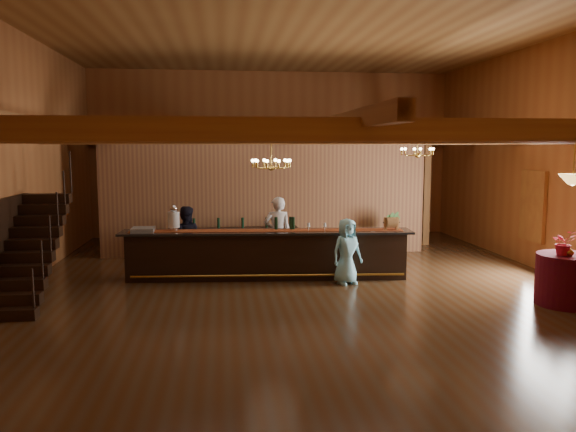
{
  "coord_description": "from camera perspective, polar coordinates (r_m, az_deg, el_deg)",
  "views": [
    {
      "loc": [
        -1.69,
        -12.0,
        3.0
      ],
      "look_at": [
        -0.19,
        0.84,
        1.41
      ],
      "focal_mm": 35.0,
      "sensor_mm": 36.0,
      "label": 1
    }
  ],
  "objects": [
    {
      "name": "beverage_dispenser",
      "position": [
        12.96,
        -11.54,
        -0.25
      ],
      "size": [
        0.26,
        0.26,
        0.6
      ],
      "color": "silver",
      "rests_on": "tasting_bar"
    },
    {
      "name": "wall_left",
      "position": [
        12.75,
        -26.55,
        5.17
      ],
      "size": [
        0.1,
        14.0,
        5.5
      ],
      "primitive_type": "cube",
      "color": "#995B2E",
      "rests_on": "floor"
    },
    {
      "name": "staff_second",
      "position": [
        13.64,
        -10.37,
        -2.36
      ],
      "size": [
        0.8,
        0.63,
        1.6
      ],
      "primitive_type": "imported",
      "rotation": [
        0.0,
        0.0,
        3.11
      ],
      "color": "black",
      "rests_on": "floor"
    },
    {
      "name": "floor_plant",
      "position": [
        15.72,
        10.08,
        -1.77
      ],
      "size": [
        0.74,
        0.62,
        1.25
      ],
      "primitive_type": "imported",
      "rotation": [
        0.0,
        0.0,
        -0.1
      ],
      "color": "#315627",
      "rests_on": "floor"
    },
    {
      "name": "staircase",
      "position": [
        12.04,
        -24.82,
        -3.19
      ],
      "size": [
        1.0,
        2.8,
        2.0
      ],
      "color": "black",
      "rests_on": "floor"
    },
    {
      "name": "support_posts",
      "position": [
        11.7,
        1.67,
        0.16
      ],
      "size": [
        9.2,
        10.2,
        3.2
      ],
      "color": "#9F6B30",
      "rests_on": "floor"
    },
    {
      "name": "chandelier_left",
      "position": [
        11.54,
        -1.71,
        5.38
      ],
      "size": [
        0.8,
        0.8,
        0.69
      ],
      "color": "gold",
      "rests_on": "beam_grid"
    },
    {
      "name": "round_table",
      "position": [
        11.99,
        26.45,
        -5.81
      ],
      "size": [
        1.13,
        1.13,
        0.98
      ],
      "primitive_type": "cylinder",
      "color": "#4E051C",
      "rests_on": "floor"
    },
    {
      "name": "raffle_drum",
      "position": [
        13.04,
        10.45,
        -0.67
      ],
      "size": [
        0.34,
        0.24,
        0.3
      ],
      "color": "#8F5E36",
      "rests_on": "tasting_bar"
    },
    {
      "name": "pendant_lamp",
      "position": [
        11.74,
        26.96,
        3.35
      ],
      "size": [
        0.52,
        0.52,
        0.9
      ],
      "color": "gold",
      "rests_on": "beam_grid"
    },
    {
      "name": "bar_bottle_0",
      "position": [
        12.89,
        -1.22,
        -0.76
      ],
      "size": [
        0.07,
        0.07,
        0.3
      ],
      "primitive_type": "cylinder",
      "color": "black",
      "rests_on": "tasting_bar"
    },
    {
      "name": "floor",
      "position": [
        12.48,
        1.3,
        -6.88
      ],
      "size": [
        14.0,
        14.0,
        0.0
      ],
      "primitive_type": "plane",
      "color": "#402C1B",
      "rests_on": "ground"
    },
    {
      "name": "tasting_bar",
      "position": [
        12.88,
        -2.15,
        -3.9
      ],
      "size": [
        6.66,
        1.31,
        1.12
      ],
      "rotation": [
        0.0,
        0.0,
        -0.07
      ],
      "color": "black",
      "rests_on": "floor"
    },
    {
      "name": "table_flowers",
      "position": [
        11.73,
        26.2,
        -2.44
      ],
      "size": [
        0.45,
        0.4,
        0.48
      ],
      "primitive_type": "imported",
      "rotation": [
        0.0,
        0.0,
        0.06
      ],
      "color": "red",
      "rests_on": "round_table"
    },
    {
      "name": "bartender",
      "position": [
        13.64,
        -1.06,
        -1.81
      ],
      "size": [
        0.67,
        0.45,
        1.81
      ],
      "primitive_type": "imported",
      "rotation": [
        0.0,
        0.0,
        3.16
      ],
      "color": "silver",
      "rests_on": "floor"
    },
    {
      "name": "guest",
      "position": [
        12.39,
        5.99,
        -3.59
      ],
      "size": [
        0.82,
        0.67,
        1.45
      ],
      "primitive_type": "imported",
      "rotation": [
        0.0,
        0.0,
        0.34
      ],
      "color": "#8AD7EB",
      "rests_on": "floor"
    },
    {
      "name": "window_right_back",
      "position": [
        15.14,
        23.66,
        0.95
      ],
      "size": [
        0.12,
        1.05,
        1.75
      ],
      "primitive_type": "cube",
      "color": "white",
      "rests_on": "wall_right"
    },
    {
      "name": "bar_bottle_1",
      "position": [
        12.9,
        0.35,
        -0.75
      ],
      "size": [
        0.07,
        0.07,
        0.3
      ],
      "primitive_type": "cylinder",
      "color": "black",
      "rests_on": "tasting_bar"
    },
    {
      "name": "glass_rack_tray",
      "position": [
        13.01,
        -14.5,
        -1.36
      ],
      "size": [
        0.5,
        0.5,
        0.1
      ],
      "primitive_type": "cube",
      "color": "gray",
      "rests_on": "tasting_bar"
    },
    {
      "name": "table_vase",
      "position": [
        11.72,
        26.68,
        -3.0
      ],
      "size": [
        0.17,
        0.17,
        0.27
      ],
      "primitive_type": "imported",
      "rotation": [
        0.0,
        0.0,
        0.34
      ],
      "color": "gold",
      "rests_on": "round_table"
    },
    {
      "name": "wall_back",
      "position": [
        19.07,
        -1.6,
        6.28
      ],
      "size": [
        12.0,
        0.1,
        5.5
      ],
      "primitive_type": "cube",
      "color": "#995B2E",
      "rests_on": "floor"
    },
    {
      "name": "wall_front",
      "position": [
        5.28,
        12.0,
        4.17
      ],
      "size": [
        12.0,
        0.1,
        5.5
      ],
      "primitive_type": "cube",
      "color": "#995B2E",
      "rests_on": "floor"
    },
    {
      "name": "chandelier_right",
      "position": [
        13.65,
        13.02,
        6.42
      ],
      "size": [
        0.8,
        0.8,
        0.46
      ],
      "color": "gold",
      "rests_on": "beam_grid"
    },
    {
      "name": "backroom_boxes",
      "position": [
        17.73,
        -2.09,
        -0.99
      ],
      "size": [
        4.1,
        0.6,
        1.1
      ],
      "color": "black",
      "rests_on": "floor"
    },
    {
      "name": "wall_right",
      "position": [
        14.25,
        26.1,
        5.32
      ],
      "size": [
        0.1,
        14.0,
        5.5
      ],
      "primitive_type": "cube",
      "color": "#995B2E",
      "rests_on": "floor"
    },
    {
      "name": "bar_bottle_2",
      "position": [
        12.91,
        0.54,
        -0.75
      ],
      "size": [
        0.07,
        0.07,
        0.3
      ],
      "primitive_type": "cylinder",
      "color": "black",
      "rests_on": "tasting_bar"
    },
    {
      "name": "ceiling",
      "position": [
        12.37,
        1.38,
        18.69
      ],
      "size": [
        14.0,
        14.0,
        0.0
      ],
      "primitive_type": "plane",
      "rotation": [
        3.14,
        0.0,
        0.0
      ],
      "color": "brown",
      "rests_on": "wall_back"
    },
    {
      "name": "backbar_shelf",
      "position": [
        15.19,
        -4.61,
        -2.77
      ],
      "size": [
        3.0,
        0.65,
        0.84
      ],
      "primitive_type": "cube",
      "rotation": [
        0.0,
        0.0,
        0.06
      ],
      "color": "black",
      "rests_on": "floor"
    },
    {
      "name": "partition_wall",
      "position": [
        15.61,
        -2.28,
        1.7
      ],
      "size": [
        9.0,
        0.18,
        3.1
      ],
      "primitive_type": "cube",
      "color": "brown",
      "rests_on": "floor"
    },
    {
      "name": "beam_grid",
      "position": [
        12.62,
        1.02,
        8.13
      ],
      "size": [
        11.9,
        13.9,
        0.39
      ],
      "color": "#9F6B30",
      "rests_on": "wall_left"
    }
  ]
}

